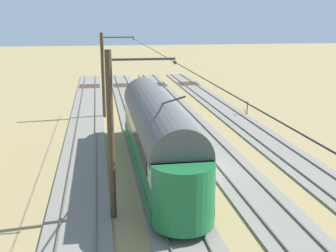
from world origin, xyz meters
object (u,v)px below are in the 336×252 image
at_px(vintage_streetcar, 157,132).
at_px(catenary_pole_foreground, 104,74).
at_px(switch_stand, 247,108).
at_px(catenary_pole_mid_near, 113,134).

height_order(vintage_streetcar, catenary_pole_foreground, catenary_pole_foreground).
xyz_separation_m(vintage_streetcar, catenary_pole_foreground, (2.62, -13.70, 1.52)).
bearing_deg(switch_stand, catenary_pole_mid_near, 55.01).
distance_m(catenary_pole_foreground, switch_stand, 12.85).
bearing_deg(vintage_streetcar, catenary_pole_foreground, -79.17).
bearing_deg(catenary_pole_foreground, vintage_streetcar, 100.83).
bearing_deg(catenary_pole_mid_near, catenary_pole_foreground, -90.00).
bearing_deg(catenary_pole_mid_near, vintage_streetcar, -115.53).
xyz_separation_m(catenary_pole_foreground, catenary_pole_mid_near, (0.00, 19.19, 0.00)).
relative_size(catenary_pole_foreground, switch_stand, 5.85).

